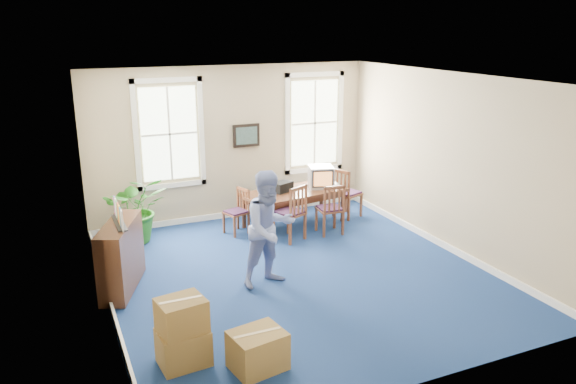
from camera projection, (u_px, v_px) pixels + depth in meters
name	position (u px, v px, depth m)	size (l,w,h in m)	color
floor	(297.00, 274.00, 9.29)	(6.50, 6.50, 0.00)	navy
ceiling	(298.00, 78.00, 8.38)	(6.50, 6.50, 0.00)	white
wall_back	(232.00, 143.00, 11.68)	(6.50, 6.50, 0.00)	tan
wall_front	(425.00, 256.00, 5.99)	(6.50, 6.50, 0.00)	tan
wall_left	(99.00, 205.00, 7.67)	(6.50, 6.50, 0.00)	tan
wall_right	(450.00, 163.00, 10.00)	(6.50, 6.50, 0.00)	tan
baseboard_back	(235.00, 214.00, 12.10)	(6.00, 0.04, 0.12)	white
baseboard_left	(111.00, 306.00, 8.12)	(0.04, 6.50, 0.12)	white
baseboard_right	(442.00, 244.00, 10.43)	(0.04, 6.50, 0.12)	white
window_left	(169.00, 134.00, 11.07)	(1.40, 0.12, 2.20)	white
window_right	(314.00, 123.00, 12.32)	(1.40, 0.12, 2.20)	white
wall_picture	(246.00, 135.00, 11.71)	(0.58, 0.06, 0.48)	black
conference_table	(294.00, 208.00, 11.52)	(2.13, 0.97, 0.73)	#4C2A19
crt_tv	(321.00, 177.00, 11.64)	(0.49, 0.53, 0.44)	#B7B7BC
game_console	(334.00, 184.00, 11.76)	(0.18, 0.23, 0.06)	white
equipment_bag	(282.00, 187.00, 11.33)	(0.40, 0.26, 0.20)	black
chair_near_left	(289.00, 212.00, 10.66)	(0.49, 0.49, 1.10)	brown
chair_near_right	(330.00, 208.00, 11.01)	(0.46, 0.46, 1.03)	brown
chair_end_left	(236.00, 212.00, 11.00)	(0.40, 0.40, 0.90)	brown
chair_end_right	(348.00, 193.00, 11.96)	(0.48, 0.48, 1.07)	brown
man	(270.00, 229.00, 8.71)	(0.91, 0.70, 1.86)	#7989C4
credenza	(121.00, 257.00, 8.64)	(0.39, 1.36, 1.07)	#4C2A19
brochure_rack	(118.00, 213.00, 8.44)	(0.14, 0.78, 0.34)	#99999E
potted_plant	(136.00, 209.00, 10.55)	(1.17, 1.02, 1.30)	#1B5D14
cardboard_boxes	(198.00, 322.00, 6.91)	(1.58, 1.58, 0.90)	olive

